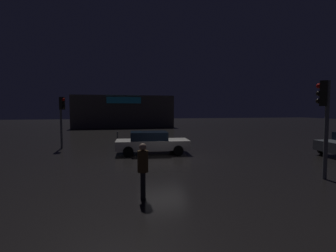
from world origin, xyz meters
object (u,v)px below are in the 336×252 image
at_px(store_building, 123,111).
at_px(car_near, 152,142).
at_px(pedestrian, 143,166).
at_px(traffic_signal_main, 324,111).
at_px(traffic_signal_opposite, 62,112).

xyz_separation_m(store_building, car_near, (0.78, -27.01, -1.71)).
relative_size(store_building, car_near, 3.25).
distance_m(store_building, pedestrian, 35.02).
bearing_deg(traffic_signal_main, car_near, 129.30).
bearing_deg(car_near, store_building, 91.65).
bearing_deg(store_building, traffic_signal_main, -78.95).
height_order(traffic_signal_main, car_near, traffic_signal_main).
relative_size(car_near, pedestrian, 2.66).
bearing_deg(car_near, pedestrian, -100.40).
distance_m(store_building, traffic_signal_main, 34.88).
relative_size(traffic_signal_opposite, pedestrian, 2.09).
bearing_deg(pedestrian, traffic_signal_main, 5.88).
height_order(traffic_signal_main, pedestrian, traffic_signal_main).
distance_m(traffic_signal_main, traffic_signal_opposite, 16.03).
distance_m(car_near, pedestrian, 8.11).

